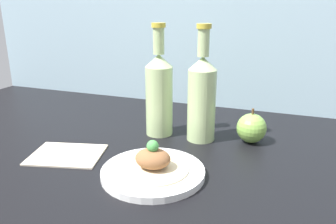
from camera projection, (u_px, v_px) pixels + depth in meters
ground_plane at (145, 174)px, 76.01cm from camera, size 180.00×110.00×4.00cm
plate at (153, 171)px, 71.12cm from camera, size 22.58×22.58×1.81cm
plated_food at (153, 161)px, 70.34cm from camera, size 15.63×15.63×6.70cm
cider_bottle_left at (159, 92)px, 91.05cm from camera, size 7.59×7.59×31.01cm
cider_bottle_right at (202, 96)px, 87.03cm from camera, size 7.59×7.59×31.01cm
apple at (251, 128)px, 87.77cm from camera, size 7.93×7.93×9.45cm
napkin at (67, 154)px, 80.77cm from camera, size 19.81×16.91×0.80cm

